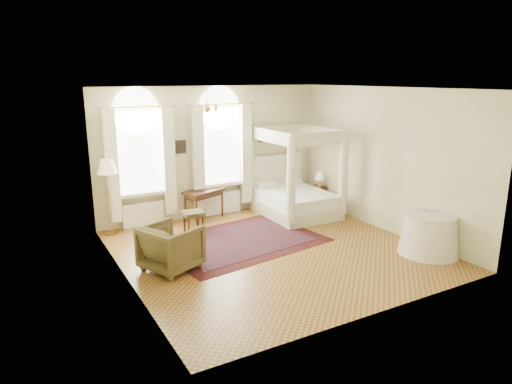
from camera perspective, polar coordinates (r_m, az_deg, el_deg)
ground at (r=9.60m, az=2.14°, el=-7.29°), size 6.00×6.00×0.00m
room_walls at (r=9.06m, az=2.25°, el=4.43°), size 6.00×6.00×6.00m
window_left at (r=11.03m, az=-14.24°, el=3.18°), size 1.62×0.27×3.29m
window_right at (r=11.73m, az=-4.31°, el=4.23°), size 1.62×0.27×3.29m
chandelier at (r=9.60m, az=-6.19°, el=10.49°), size 0.51×0.45×0.50m
wall_pictures at (r=11.71m, az=-5.05°, el=6.19°), size 2.54×0.03×0.39m
canopy_bed at (r=11.89m, az=5.00°, el=-0.47°), size 1.75×2.13×2.26m
nightstand at (r=12.64m, az=7.55°, el=-0.62°), size 0.49×0.46×0.61m
nightstand_lamp at (r=12.54m, az=7.95°, el=1.91°), size 0.27×0.27×0.40m
writing_desk at (r=11.52m, az=-6.54°, el=-0.28°), size 1.13×0.85×0.76m
laptop at (r=11.48m, az=-7.02°, el=0.29°), size 0.38×0.30×0.03m
stool at (r=10.61m, az=-7.86°, el=-2.86°), size 0.47×0.47×0.51m
armchair at (r=8.69m, az=-10.57°, el=-6.82°), size 1.26×1.24×0.87m
coffee_table at (r=8.85m, az=-8.95°, el=-7.01°), size 0.62×0.50×0.38m
floor_lamp at (r=10.68m, az=-18.13°, el=2.61°), size 0.45×0.45×1.76m
oriental_rug at (r=10.10m, az=-2.13°, el=-6.13°), size 3.80×2.97×0.01m
side_table at (r=9.96m, az=20.89°, el=-4.94°), size 1.23×1.23×0.84m
book at (r=10.00m, az=20.58°, el=-2.19°), size 0.34×0.37×0.03m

